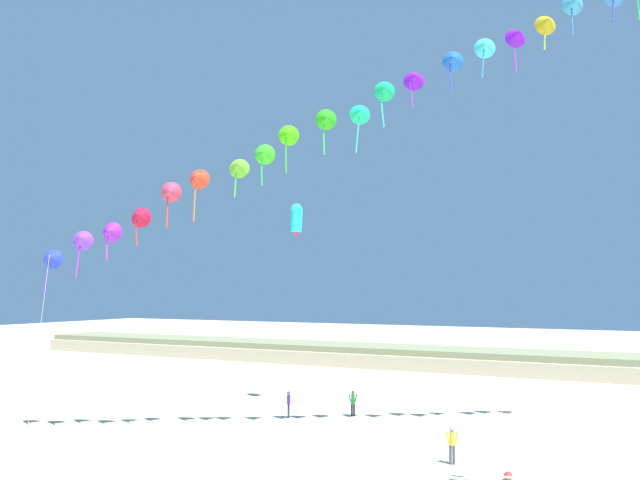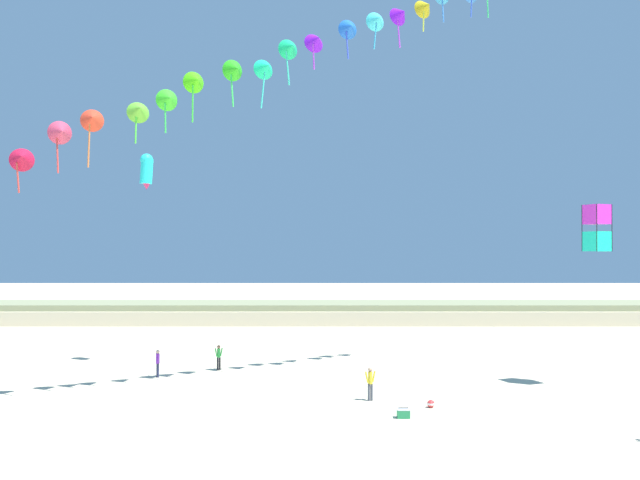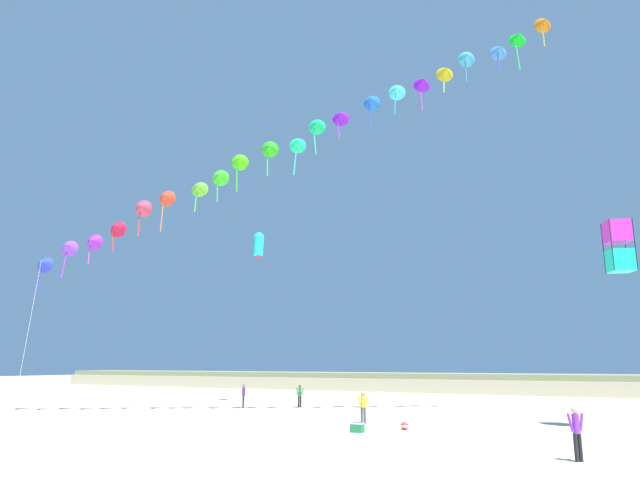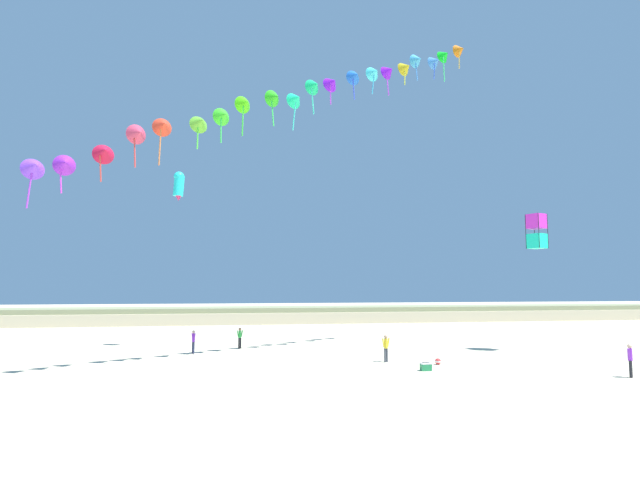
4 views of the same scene
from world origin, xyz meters
TOP-DOWN VIEW (x-y plane):
  - ground_plane at (0.00, 0.00)m, footprint 240.00×240.00m
  - dune_ridge at (0.00, 45.52)m, footprint 120.00×8.24m
  - person_near_left at (1.78, 10.31)m, footprint 0.57×0.28m
  - person_near_right at (-6.96, 18.69)m, footprint 0.49×0.35m
  - person_mid_center at (12.48, 3.17)m, footprint 0.52×0.43m
  - person_far_left at (-10.16, 16.33)m, footprint 0.34×0.52m
  - kite_banner_string at (-3.74, 12.28)m, footprint 32.78×13.90m
  - large_kite_low_lead at (-11.83, 20.18)m, footprint 0.95×0.87m
  - large_kite_mid_trail at (14.20, 13.24)m, footprint 1.42×1.42m
  - beach_cooler at (3.00, 6.94)m, footprint 0.58×0.41m
  - beach_ball at (4.53, 8.88)m, footprint 0.36×0.36m

SIDE VIEW (x-z plane):
  - ground_plane at x=0.00m, z-range 0.00..0.00m
  - beach_ball at x=4.53m, z-range 0.00..0.36m
  - beach_cooler at x=3.00m, z-range -0.02..0.45m
  - person_near_right at x=-6.96m, z-range 0.12..1.65m
  - person_far_left at x=-10.16m, z-range 0.12..1.72m
  - person_near_left at x=1.78m, z-range 0.13..1.78m
  - person_mid_center at x=12.48m, z-range 0.13..1.82m
  - dune_ridge at x=0.00m, z-range -0.01..1.97m
  - large_kite_mid_trail at x=14.20m, z-range 7.36..9.87m
  - large_kite_low_lead at x=-11.83m, z-range 11.37..13.68m
  - kite_banner_string at x=-3.74m, z-range 4.53..29.92m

